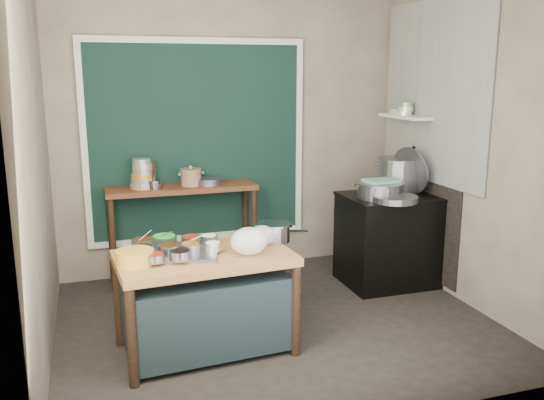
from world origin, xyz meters
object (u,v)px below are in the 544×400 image
object	(u,v)px
condiment_tray	(176,253)
ceramic_crock	(191,178)
yellow_basin	(135,257)
stock_pot	(399,175)
back_counter	(183,233)
stove_block	(390,241)
prep_table	(206,303)
steamer	(380,190)
saucepan	(274,232)
utensil_cup	(155,184)

from	to	relation	value
condiment_tray	ceramic_crock	xyz separation A→B (m)	(0.39, 1.52, 0.26)
yellow_basin	stock_pot	world-z (taller)	stock_pot
back_counter	stove_block	bearing A→B (deg)	-21.02
back_counter	stock_pot	distance (m)	2.20
prep_table	steamer	distance (m)	2.08
prep_table	yellow_basin	bearing A→B (deg)	-175.35
saucepan	stove_block	bearing A→B (deg)	48.28
prep_table	yellow_basin	xyz separation A→B (m)	(-0.49, -0.08, 0.43)
stove_block	stock_pot	xyz separation A→B (m)	(0.13, 0.12, 0.62)
prep_table	condiment_tray	size ratio (longest dim) A/B	2.12
prep_table	ceramic_crock	distance (m)	1.71
saucepan	ceramic_crock	bearing A→B (deg)	127.49
prep_table	ceramic_crock	xyz separation A→B (m)	(0.19, 1.57, 0.65)
back_counter	saucepan	distance (m)	1.54
yellow_basin	ceramic_crock	bearing A→B (deg)	67.43
prep_table	yellow_basin	size ratio (longest dim) A/B	4.77
back_counter	yellow_basin	size ratio (longest dim) A/B	5.54
prep_table	condiment_tray	world-z (taller)	condiment_tray
prep_table	stove_block	bearing A→B (deg)	18.91
yellow_basin	prep_table	bearing A→B (deg)	8.76
yellow_basin	saucepan	world-z (taller)	saucepan
stock_pot	steamer	bearing A→B (deg)	-148.10
back_counter	stock_pot	bearing A→B (deg)	-16.60
stock_pot	saucepan	bearing A→B (deg)	-152.23
stove_block	saucepan	xyz separation A→B (m)	(-1.42, -0.70, 0.40)
prep_table	back_counter	world-z (taller)	back_counter
back_counter	stock_pot	xyz separation A→B (m)	(2.03, -0.61, 0.57)
yellow_basin	ceramic_crock	distance (m)	1.80
condiment_tray	stock_pot	size ratio (longest dim) A/B	1.39
prep_table	ceramic_crock	size ratio (longest dim) A/B	5.86
saucepan	condiment_tray	bearing A→B (deg)	-150.65
condiment_tray	yellow_basin	size ratio (longest dim) A/B	2.26
utensil_cup	steamer	distance (m)	2.13
condiment_tray	utensil_cup	bearing A→B (deg)	88.77
prep_table	ceramic_crock	world-z (taller)	ceramic_crock
steamer	back_counter	bearing A→B (deg)	155.46
back_counter	stock_pot	world-z (taller)	stock_pot
steamer	yellow_basin	bearing A→B (deg)	-159.66
back_counter	condiment_tray	size ratio (longest dim) A/B	2.45
stock_pot	utensil_cup	bearing A→B (deg)	166.60
back_counter	steamer	xyz separation A→B (m)	(1.74, -0.79, 0.48)
back_counter	yellow_basin	bearing A→B (deg)	-109.76
prep_table	utensil_cup	world-z (taller)	utensil_cup
condiment_tray	ceramic_crock	world-z (taller)	ceramic_crock
utensil_cup	steamer	size ratio (longest dim) A/B	0.30
utensil_cup	stock_pot	bearing A→B (deg)	-13.40
ceramic_crock	yellow_basin	bearing A→B (deg)	-112.57
prep_table	stove_block	distance (m)	2.17
back_counter	ceramic_crock	bearing A→B (deg)	-4.20
yellow_basin	stock_pot	xyz separation A→B (m)	(2.63, 1.05, 0.25)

